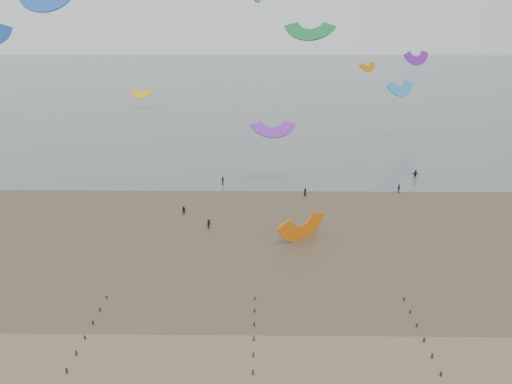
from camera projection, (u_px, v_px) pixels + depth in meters
ground at (213, 366)px, 49.10m from camera, size 500.00×500.00×0.00m
sea_and_shore at (208, 224)px, 81.42m from camera, size 500.00×665.00×0.03m
kitesurfers at (329, 190)px, 94.20m from camera, size 148.70×26.53×1.88m
grounded_kite at (302, 239)px, 76.23m from camera, size 9.74×9.46×4.23m
kites_airborne at (218, 57)px, 133.60m from camera, size 247.42×124.59×46.51m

